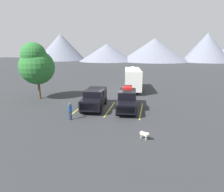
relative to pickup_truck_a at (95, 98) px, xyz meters
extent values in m
plane|color=#2D3033|center=(1.75, 0.97, -1.14)|extent=(240.00, 240.00, 0.00)
cube|color=black|center=(0.02, -0.16, -0.22)|extent=(2.58, 5.39, 0.95)
cube|color=black|center=(0.20, -2.02, 0.29)|extent=(2.13, 1.65, 0.08)
cube|color=black|center=(0.06, -0.62, 0.62)|extent=(2.08, 1.54, 0.73)
cube|color=slate|center=(0.11, -1.16, 0.65)|extent=(1.84, 0.39, 0.54)
cube|color=black|center=(-0.12, 1.24, 0.55)|extent=(2.26, 2.58, 0.60)
cube|color=silver|center=(0.27, -2.72, -0.18)|extent=(1.76, 0.23, 0.67)
cylinder|color=black|center=(1.14, -1.83, -0.70)|extent=(0.37, 0.90, 0.88)
cylinder|color=black|center=(-0.76, -2.01, -0.70)|extent=(0.37, 0.90, 0.88)
cylinder|color=black|center=(0.79, 1.70, -0.70)|extent=(0.37, 0.90, 0.88)
cylinder|color=black|center=(-1.11, 1.51, -0.70)|extent=(0.37, 0.90, 0.88)
cube|color=black|center=(3.59, 0.22, -0.30)|extent=(2.49, 6.02, 0.86)
cube|color=black|center=(3.80, -1.88, 0.17)|extent=(2.00, 1.81, 0.08)
cube|color=black|center=(3.64, -0.30, 0.56)|extent=(1.95, 1.69, 0.85)
cube|color=slate|center=(3.70, -0.91, 0.60)|extent=(1.71, 0.40, 0.63)
cube|color=black|center=(3.43, 1.80, 0.40)|extent=(2.14, 2.87, 0.55)
cube|color=silver|center=(3.87, -2.66, -0.25)|extent=(1.63, 0.22, 0.60)
cylinder|color=black|center=(4.67, -1.67, -0.73)|extent=(0.36, 0.84, 0.82)
cylinder|color=black|center=(2.90, -1.85, -0.73)|extent=(0.36, 0.84, 0.82)
cylinder|color=black|center=(4.27, 2.29, -0.73)|extent=(0.36, 0.84, 0.82)
cylinder|color=black|center=(2.51, 2.12, -0.73)|extent=(0.36, 0.84, 0.82)
cube|color=red|center=(3.43, 1.80, 0.90)|extent=(1.22, 1.82, 0.45)
cylinder|color=black|center=(3.92, 1.25, 0.90)|extent=(0.22, 0.46, 0.44)
cylinder|color=black|center=(3.06, 1.17, 0.90)|extent=(0.22, 0.46, 0.44)
cylinder|color=black|center=(3.81, 2.43, 0.90)|extent=(0.22, 0.46, 0.44)
cylinder|color=black|center=(2.94, 2.35, 0.90)|extent=(0.22, 0.46, 0.44)
cube|color=black|center=(3.48, 1.31, 1.28)|extent=(0.97, 0.17, 0.08)
cube|color=gold|center=(-1.66, 0.08, -1.13)|extent=(0.12, 5.50, 0.01)
cube|color=gold|center=(1.75, 0.08, -1.13)|extent=(0.12, 5.50, 0.01)
cube|color=gold|center=(5.15, 0.08, -1.13)|extent=(0.12, 5.50, 0.01)
cube|color=silver|center=(3.16, 9.97, 0.82)|extent=(3.43, 7.93, 2.86)
cube|color=#595960|center=(2.00, 9.80, 0.97)|extent=(1.10, 7.29, 0.24)
cube|color=silver|center=(2.99, 11.11, 2.41)|extent=(0.70, 0.78, 0.30)
cube|color=#333333|center=(3.81, 5.59, -0.82)|extent=(0.29, 1.20, 0.12)
cylinder|color=black|center=(4.35, 9.22, -0.76)|extent=(0.33, 0.78, 0.76)
cylinder|color=black|center=(2.23, 8.91, -0.76)|extent=(0.33, 0.78, 0.76)
cylinder|color=black|center=(4.08, 11.04, -0.76)|extent=(0.33, 0.78, 0.76)
cylinder|color=black|center=(1.96, 10.73, -0.76)|extent=(0.33, 0.78, 0.76)
cylinder|color=navy|center=(-1.07, -3.87, -0.72)|extent=(0.12, 0.12, 0.83)
cylinder|color=navy|center=(-1.18, -4.00, -0.72)|extent=(0.12, 0.12, 0.83)
cube|color=#2659A5|center=(-1.12, -3.94, -0.02)|extent=(0.30, 0.31, 0.59)
sphere|color=brown|center=(-1.12, -3.94, 0.39)|extent=(0.22, 0.22, 0.22)
cylinder|color=#2659A5|center=(-1.03, -3.84, -0.05)|extent=(0.10, 0.10, 0.53)
cylinder|color=#2659A5|center=(-1.21, -4.04, -0.05)|extent=(0.10, 0.10, 0.53)
cube|color=beige|center=(5.72, -6.39, -0.71)|extent=(0.61, 0.49, 0.22)
sphere|color=beige|center=(5.99, -6.56, -0.63)|extent=(0.24, 0.24, 0.24)
cylinder|color=beige|center=(5.45, -6.22, -0.67)|extent=(0.16, 0.12, 0.20)
cylinder|color=beige|center=(5.93, -6.44, -0.98)|extent=(0.06, 0.06, 0.31)
cylinder|color=beige|center=(5.86, -6.55, -0.98)|extent=(0.06, 0.06, 0.31)
cylinder|color=beige|center=(5.58, -6.22, -0.98)|extent=(0.06, 0.06, 0.31)
cylinder|color=beige|center=(5.51, -6.34, -0.98)|extent=(0.06, 0.06, 0.31)
cylinder|color=brown|center=(-8.40, 2.39, 0.39)|extent=(0.32, 0.32, 3.06)
sphere|color=#286B2D|center=(-8.40, 2.39, 3.03)|extent=(4.43, 4.43, 4.43)
sphere|color=#286B2D|center=(-8.46, 2.02, 4.58)|extent=(3.10, 3.10, 3.10)
cone|color=slate|center=(-49.54, 89.49, 6.77)|extent=(29.92, 29.92, 15.81)
cone|color=slate|center=(-19.25, 85.17, 3.69)|extent=(31.42, 31.42, 9.66)
cone|color=slate|center=(6.97, 90.21, 5.16)|extent=(38.29, 38.29, 12.60)
cone|color=slate|center=(33.84, 89.40, 6.34)|extent=(24.38, 24.38, 14.96)
camera|label=1|loc=(6.01, -18.81, 5.19)|focal=29.45mm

